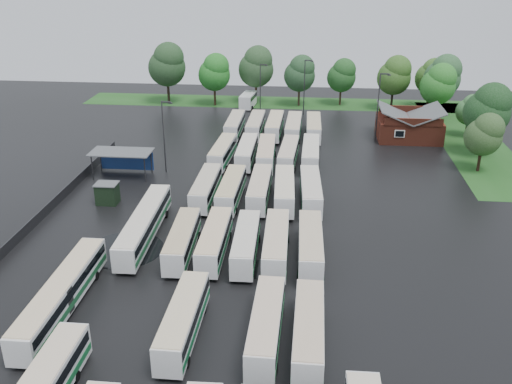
{
  "coord_description": "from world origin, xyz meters",
  "views": [
    {
      "loc": [
        8.03,
        -48.85,
        28.38
      ],
      "look_at": [
        2.0,
        12.0,
        2.5
      ],
      "focal_mm": 40.0,
      "sensor_mm": 36.0,
      "label": 1
    }
  ],
  "objects": [
    {
      "name": "ground",
      "position": [
        0.0,
        0.0,
        0.0
      ],
      "size": [
        160.0,
        160.0,
        0.0
      ],
      "primitive_type": "plane",
      "color": "black",
      "rests_on": "ground"
    },
    {
      "name": "brick_building",
      "position": [
        24.0,
        42.77,
        1.87
      ],
      "size": [
        10.07,
        8.6,
        5.39
      ],
      "color": "maroon",
      "rests_on": "ground"
    },
    {
      "name": "wash_shed",
      "position": [
        -17.2,
        22.02,
        2.99
      ],
      "size": [
        8.2,
        4.2,
        3.58
      ],
      "color": "#2D2D30",
      "rests_on": "ground"
    },
    {
      "name": "utility_hut",
      "position": [
        -16.2,
        12.6,
        1.32
      ],
      "size": [
        2.7,
        2.2,
        2.62
      ],
      "color": "black",
      "rests_on": "ground"
    },
    {
      "name": "grass_strip_north",
      "position": [
        2.0,
        64.8,
        0.01
      ],
      "size": [
        80.0,
        10.0,
        0.01
      ],
      "primitive_type": "cube",
      "color": "#1E4F19",
      "rests_on": "ground"
    },
    {
      "name": "grass_strip_east",
      "position": [
        34.0,
        42.8,
        0.01
      ],
      "size": [
        10.0,
        50.0,
        0.01
      ],
      "primitive_type": "cube",
      "color": "#1E4F19",
      "rests_on": "ground"
    },
    {
      "name": "west_fence",
      "position": [
        -22.2,
        8.0,
        0.6
      ],
      "size": [
        0.1,
        50.0,
        1.2
      ],
      "primitive_type": "cube",
      "color": "#2D2D30",
      "rests_on": "ground"
    },
    {
      "name": "bus_r1c1",
      "position": [
        -1.36,
        -12.26,
        1.64
      ],
      "size": [
        2.36,
        10.72,
        2.98
      ],
      "rotation": [
        0.0,
        0.0,
        -0.01
      ],
      "color": "silver",
      "rests_on": "ground"
    },
    {
      "name": "bus_r1c3",
      "position": [
        5.2,
        -12.34,
        1.63
      ],
      "size": [
        2.38,
        10.69,
        2.97
      ],
      "rotation": [
        0.0,
        0.0,
        -0.01
      ],
      "color": "silver",
      "rests_on": "ground"
    },
    {
      "name": "bus_r1c4",
      "position": [
        8.49,
        -12.68,
        1.64
      ],
      "size": [
        2.35,
        10.76,
        2.99
      ],
      "rotation": [
        0.0,
        0.0,
        -0.01
      ],
      "color": "silver",
      "rests_on": "ground"
    },
    {
      "name": "bus_r2c0",
      "position": [
        -4.36,
        1.0,
        1.61
      ],
      "size": [
        2.66,
        10.6,
        2.93
      ],
      "rotation": [
        0.0,
        0.0,
        0.04
      ],
      "color": "silver",
      "rests_on": "ground"
    },
    {
      "name": "bus_r2c1",
      "position": [
        -1.12,
        1.21,
        1.65
      ],
      "size": [
        2.38,
        10.79,
        3.0
      ],
      "rotation": [
        0.0,
        0.0,
        0.01
      ],
      "color": "silver",
      "rests_on": "ground"
    },
    {
      "name": "bus_r2c2",
      "position": [
        2.09,
        0.98,
        1.61
      ],
      "size": [
        2.53,
        10.57,
        2.93
      ],
      "rotation": [
        0.0,
        0.0,
        0.03
      ],
      "color": "silver",
      "rests_on": "ground"
    },
    {
      "name": "bus_r2c3",
      "position": [
        5.08,
        1.04,
        1.68
      ],
      "size": [
        2.59,
        11.04,
        3.06
      ],
      "rotation": [
        0.0,
        0.0,
        0.02
      ],
      "color": "silver",
      "rests_on": "ground"
    },
    {
      "name": "bus_r2c4",
      "position": [
        8.47,
        1.03,
        1.68
      ],
      "size": [
        2.61,
        11.05,
        3.06
      ],
      "rotation": [
        0.0,
        0.0,
        0.02
      ],
      "color": "silver",
      "rests_on": "ground"
    },
    {
      "name": "bus_r3c0",
      "position": [
        -4.45,
        14.7,
        1.65
      ],
      "size": [
        2.31,
        10.77,
        3.0
      ],
      "rotation": [
        0.0,
        0.0,
        -0.0
      ],
      "color": "silver",
      "rests_on": "ground"
    },
    {
      "name": "bus_r3c1",
      "position": [
        -1.28,
        14.47,
        1.65
      ],
      "size": [
        2.48,
        10.82,
        3.0
      ],
      "rotation": [
        0.0,
        0.0,
        -0.02
      ],
      "color": "silver",
      "rests_on": "ground"
    },
    {
      "name": "bus_r3c2",
      "position": [
        2.16,
        14.95,
        1.67
      ],
      "size": [
        2.34,
        10.88,
        3.03
      ],
      "rotation": [
        0.0,
        0.0,
        0.0
      ],
      "color": "silver",
      "rests_on": "ground"
    },
    {
      "name": "bus_r3c3",
      "position": [
        5.19,
        14.73,
        1.69
      ],
      "size": [
        2.86,
        11.13,
        3.07
      ],
      "rotation": [
        0.0,
        0.0,
        0.05
      ],
      "color": "silver",
      "rests_on": "ground"
    },
    {
      "name": "bus_r3c4",
      "position": [
        8.36,
        14.85,
        1.7
      ],
      "size": [
        2.9,
        11.21,
        3.09
      ],
      "rotation": [
        0.0,
        0.0,
        0.05
      ],
      "color": "silver",
      "rests_on": "ground"
    },
    {
      "name": "bus_r4c0",
      "position": [
        -4.47,
        28.35,
        1.63
      ],
      "size": [
        2.77,
        10.76,
        2.97
      ],
      "rotation": [
        0.0,
        0.0,
        -0.05
      ],
      "color": "silver",
      "rests_on": "ground"
    },
    {
      "name": "bus_r4c1",
      "position": [
        -1.02,
        28.66,
        1.63
      ],
      "size": [
        2.29,
        10.68,
        2.97
      ],
      "rotation": [
        0.0,
        0.0,
        0.0
      ],
      "color": "silver",
      "rests_on": "ground"
    },
    {
      "name": "bus_r4c2",
      "position": [
        1.87,
        28.1,
        1.68
      ],
      "size": [
        2.73,
        11.06,
        3.06
      ],
      "rotation": [
        0.0,
        0.0,
        0.04
      ],
      "color": "silver",
      "rests_on": "ground"
    },
    {
      "name": "bus_r4c3",
      "position": [
        5.05,
        28.43,
        1.63
      ],
      "size": [
        2.74,
        10.72,
        2.96
      ],
      "rotation": [
        0.0,
        0.0,
        -0.05
      ],
      "color": "silver",
      "rests_on": "ground"
    },
    {
      "name": "bus_r4c4",
      "position": [
        8.2,
        28.7,
        1.69
      ],
      "size": [
        2.47,
        11.08,
        3.08
      ],
      "rotation": [
        0.0,
        0.0,
        -0.01
      ],
      "color": "silver",
      "rests_on": "ground"
    },
    {
      "name": "bus_r5c0",
      "position": [
        -4.55,
        42.2,
        1.64
      ],
      "size": [
        2.3,
        10.71,
        2.98
      ],
      "rotation": [
        0.0,
        0.0,
        -0.0
      ],
      "color": "silver",
      "rests_on": "ground"
    },
    {
      "name": "bus_r5c1",
      "position": [
        -1.07,
        42.29,
        1.65
      ],
      "size": [
        2.4,
        10.82,
        3.01
      ],
      "rotation": [
        0.0,
        0.0,
        -0.01
      ],
      "color": "silver",
      "rests_on": "ground"
    },
    {
      "name": "bus_r5c2",
      "position": [
        2.11,
        42.2,
        1.68
      ],
      "size": [
        2.5,
        11.01,
        3.06
      ],
      "rotation": [
        0.0,
        0.0,
        -0.02
      ],
      "color": "silver",
      "rests_on": "ground"
    },
    {
      "name": "bus_r5c3",
      "position": [
        5.27,
        41.67,
        1.69
      ],
      "size": [
        2.49,
        11.05,
        3.07
      ],
      "rotation": [
        0.0,
        0.0,
        -0.01
      ],
      "color": "silver",
      "rests_on": "ground"
    },
    {
      "name": "bus_r5c4",
      "position": [
        8.54,
        41.9,
        1.67
      ],
      "size": [
        2.47,
        10.93,
        3.03
      ],
      "rotation": [
        0.0,
        0.0,
        0.01
      ],
      "color": "silver",
      "rests_on": "ground"
    },
    {
      "name": "artic_bus_west_b",
      "position": [
        -9.16,
        4.1,
        1.67
      ],
      "size": [
        2.73,
        16.26,
        3.01
      ],
      "rotation": [
        0.0,
        0.0,
        0.03
      ],
      "color": "silver",
      "rests_on": "ground"
    },
    {
      "name": "artic_bus_west_c",
      "position": [
        -12.39,
        -9.67,
        1.63
      ],
      "size": [
        2.34,
        15.88,
        2.94
      ],
      "rotation": [
        0.0,
        0.0,
        0.01
      ],
      "color": "silver",
      "rests_on": "ground"
    },
    {
      "name": "minibus",
      "position": [
        -4.39,
        60.47,
        1.51
      ],
      "size": [
        2.95,
        6.45,
        2.73
      ],
      "rotation": [
        0.0,
        0.0,
        -0.1
      ],
      "color": "white",
      "rests_on": "ground"
    },
    {
      "name": "tree_north_0",
      "position": [
        -20.5,
        62.1,
        7.86
      ],
      "size": [
        7.38,
        7.38,
        12.22
      ],
      "color": "black",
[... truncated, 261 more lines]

